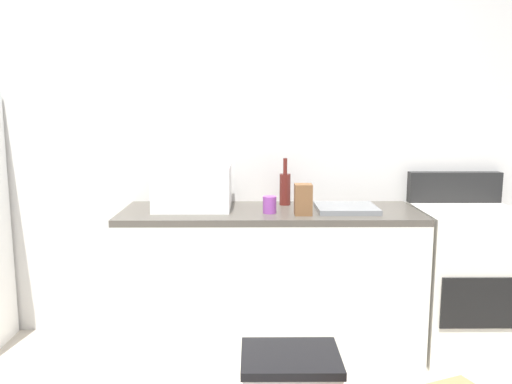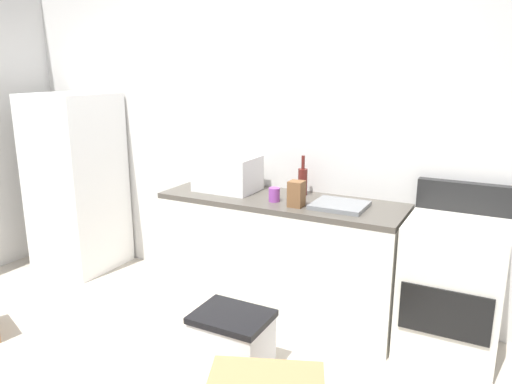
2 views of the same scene
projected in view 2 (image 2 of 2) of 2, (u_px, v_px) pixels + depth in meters
ground_plane at (148, 384)px, 2.92m from camera, size 6.00×6.00×0.00m
wall_back at (266, 136)px, 3.92m from camera, size 5.00×0.10×2.60m
kitchen_counter at (280, 256)px, 3.70m from camera, size 1.80×0.60×0.90m
refrigerator at (77, 182)px, 4.50m from camera, size 0.68×0.66×1.61m
stove_oven at (452, 286)px, 3.15m from camera, size 0.60×0.61×1.10m
microwave at (228, 173)px, 3.79m from camera, size 0.46×0.34×0.27m
sink_basin at (340, 205)px, 3.35m from camera, size 0.36×0.32×0.03m
wine_bottle at (303, 181)px, 3.66m from camera, size 0.07×0.07×0.30m
coffee_mug at (274, 195)px, 3.49m from camera, size 0.08×0.08×0.10m
knife_block at (296, 194)px, 3.36m from camera, size 0.10×0.10×0.18m
storage_bin at (232, 341)px, 3.02m from camera, size 0.46×0.36×0.38m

